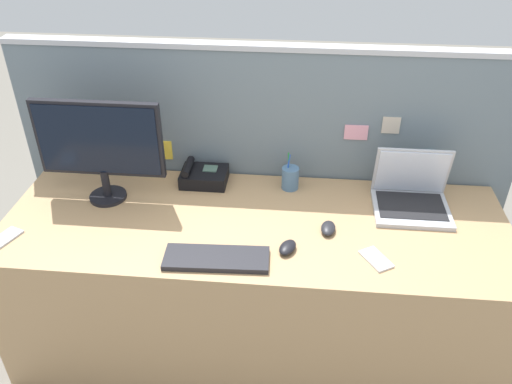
# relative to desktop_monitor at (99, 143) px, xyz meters

# --- Properties ---
(ground_plane) EXTENTS (10.00, 10.00, 0.00)m
(ground_plane) POSITION_rel_desktop_monitor_xyz_m (0.69, -0.13, -1.01)
(ground_plane) COLOR slate
(desk) EXTENTS (2.18, 0.77, 0.73)m
(desk) POSITION_rel_desktop_monitor_xyz_m (0.69, -0.13, -0.64)
(desk) COLOR tan
(desk) RESTS_ON ground_plane
(cubicle_divider) EXTENTS (2.36, 0.08, 1.37)m
(cubicle_divider) POSITION_rel_desktop_monitor_xyz_m (0.69, 0.30, -0.32)
(cubicle_divider) COLOR slate
(cubicle_divider) RESTS_ON ground_plane
(desktop_monitor) EXTENTS (0.56, 0.17, 0.47)m
(desktop_monitor) POSITION_rel_desktop_monitor_xyz_m (0.00, 0.00, 0.00)
(desktop_monitor) COLOR black
(desktop_monitor) RESTS_ON desk
(laptop) EXTENTS (0.33, 0.29, 0.25)m
(laptop) POSITION_rel_desktop_monitor_xyz_m (1.37, 0.06, -0.22)
(laptop) COLOR #B2B5BC
(laptop) RESTS_ON desk
(desk_phone) EXTENTS (0.22, 0.17, 0.10)m
(desk_phone) POSITION_rel_desktop_monitor_xyz_m (0.41, 0.17, -0.24)
(desk_phone) COLOR black
(desk_phone) RESTS_ON desk
(keyboard_main) EXTENTS (0.41, 0.16, 0.02)m
(keyboard_main) POSITION_rel_desktop_monitor_xyz_m (0.56, -0.40, -0.27)
(keyboard_main) COLOR #232328
(keyboard_main) RESTS_ON desk
(computer_mouse_right_hand) EXTENTS (0.07, 0.11, 0.03)m
(computer_mouse_right_hand) POSITION_rel_desktop_monitor_xyz_m (1.00, -0.17, -0.26)
(computer_mouse_right_hand) COLOR #232328
(computer_mouse_right_hand) RESTS_ON desk
(computer_mouse_left_hand) EXTENTS (0.09, 0.11, 0.03)m
(computer_mouse_left_hand) POSITION_rel_desktop_monitor_xyz_m (0.84, -0.31, -0.26)
(computer_mouse_left_hand) COLOR black
(computer_mouse_left_hand) RESTS_ON desk
(pen_cup) EXTENTS (0.08, 0.08, 0.18)m
(pen_cup) POSITION_rel_desktop_monitor_xyz_m (0.83, 0.16, -0.22)
(pen_cup) COLOR #4C7093
(pen_cup) RESTS_ON desk
(cell_phone_silver_slab) EXTENTS (0.11, 0.15, 0.01)m
(cell_phone_silver_slab) POSITION_rel_desktop_monitor_xyz_m (-0.32, -0.34, -0.27)
(cell_phone_silver_slab) COLOR #B7BAC1
(cell_phone_silver_slab) RESTS_ON desk
(cell_phone_white_slab) EXTENTS (0.13, 0.15, 0.01)m
(cell_phone_white_slab) POSITION_rel_desktop_monitor_xyz_m (1.18, -0.33, -0.27)
(cell_phone_white_slab) COLOR silver
(cell_phone_white_slab) RESTS_ON desk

